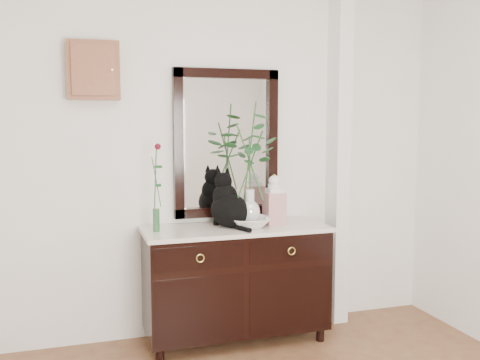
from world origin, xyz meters
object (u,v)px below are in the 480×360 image
object	(u,v)px
cat	(230,199)
lotus_bowl	(250,222)
sideboard	(236,278)
ginger_jar	(274,199)

from	to	relation	value
cat	lotus_bowl	size ratio (longest dim) A/B	1.38
sideboard	lotus_bowl	world-z (taller)	lotus_bowl
lotus_bowl	ginger_jar	size ratio (longest dim) A/B	0.77
cat	ginger_jar	distance (m)	0.34
cat	ginger_jar	xyz separation A→B (m)	(0.34, -0.00, -0.01)
cat	lotus_bowl	xyz separation A→B (m)	(0.13, -0.06, -0.16)
sideboard	lotus_bowl	size ratio (longest dim) A/B	4.62
lotus_bowl	cat	bearing A→B (deg)	155.51
lotus_bowl	ginger_jar	xyz separation A→B (m)	(0.21, 0.06, 0.15)
sideboard	cat	bearing A→B (deg)	149.48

